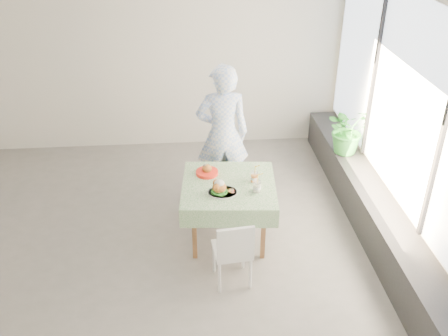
{
  "coord_description": "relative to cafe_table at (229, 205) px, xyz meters",
  "views": [
    {
      "loc": [
        0.6,
        -4.85,
        3.69
      ],
      "look_at": [
        1.01,
        -0.02,
        0.92
      ],
      "focal_mm": 40.0,
      "sensor_mm": 36.0,
      "label": 1
    }
  ],
  "objects": [
    {
      "name": "wall_right",
      "position": [
        1.94,
        0.07,
        0.94
      ],
      "size": [
        0.02,
        5.0,
        2.8
      ],
      "primitive_type": "cube",
      "color": "beige",
      "rests_on": "ground"
    },
    {
      "name": "juice_cup_orange",
      "position": [
        0.29,
        0.03,
        0.34
      ],
      "size": [
        0.09,
        0.09,
        0.25
      ],
      "color": "white",
      "rests_on": "cafe_table"
    },
    {
      "name": "main_dish",
      "position": [
        -0.1,
        -0.19,
        0.34
      ],
      "size": [
        0.33,
        0.33,
        0.17
      ],
      "color": "white",
      "rests_on": "cafe_table"
    },
    {
      "name": "window_ledge",
      "position": [
        1.74,
        0.07,
        -0.21
      ],
      "size": [
        0.4,
        4.8,
        0.5
      ],
      "primitive_type": "cube",
      "color": "black",
      "rests_on": "ground"
    },
    {
      "name": "second_dish",
      "position": [
        -0.23,
        0.24,
        0.32
      ],
      "size": [
        0.26,
        0.26,
        0.12
      ],
      "color": "red",
      "rests_on": "cafe_table"
    },
    {
      "name": "juice_cup_lemonade",
      "position": [
        0.29,
        -0.18,
        0.34
      ],
      "size": [
        0.09,
        0.09,
        0.26
      ],
      "color": "white",
      "rests_on": "cafe_table"
    },
    {
      "name": "diner",
      "position": [
        0.0,
        0.91,
        0.47
      ],
      "size": [
        0.69,
        0.47,
        1.85
      ],
      "primitive_type": "imported",
      "rotation": [
        0.0,
        0.0,
        3.19
      ],
      "color": "#96B6F0",
      "rests_on": "ground"
    },
    {
      "name": "wall_back",
      "position": [
        -1.06,
        2.57,
        0.94
      ],
      "size": [
        6.0,
        0.02,
        2.8
      ],
      "primitive_type": "cube",
      "color": "beige",
      "rests_on": "ground"
    },
    {
      "name": "potted_plant",
      "position": [
        1.71,
        1.11,
        0.37
      ],
      "size": [
        0.74,
        0.69,
        0.67
      ],
      "primitive_type": "imported",
      "rotation": [
        0.0,
        0.0,
        0.35
      ],
      "color": "#256F2D",
      "rests_on": "window_ledge"
    },
    {
      "name": "cafe_table",
      "position": [
        0.0,
        0.0,
        0.0
      ],
      "size": [
        1.12,
        1.12,
        0.74
      ],
      "color": "brown",
      "rests_on": "ground"
    },
    {
      "name": "window_pane",
      "position": [
        1.91,
        0.07,
        1.19
      ],
      "size": [
        0.01,
        4.8,
        2.18
      ],
      "primitive_type": "cube",
      "color": "#D1E0F9",
      "rests_on": "ground"
    },
    {
      "name": "floor",
      "position": [
        -1.06,
        0.07,
        -0.46
      ],
      "size": [
        6.0,
        6.0,
        0.0
      ],
      "primitive_type": "plane",
      "color": "#5E5C59",
      "rests_on": "ground"
    },
    {
      "name": "chair_far",
      "position": [
        0.07,
        0.79,
        -0.17
      ],
      "size": [
        0.49,
        0.49,
        0.94
      ],
      "color": "white",
      "rests_on": "ground"
    },
    {
      "name": "chair_near",
      "position": [
        -0.03,
        -0.76,
        -0.21
      ],
      "size": [
        0.42,
        0.42,
        0.8
      ],
      "color": "white",
      "rests_on": "ground"
    },
    {
      "name": "wall_front",
      "position": [
        -1.06,
        -2.43,
        0.94
      ],
      "size": [
        6.0,
        0.02,
        2.8
      ],
      "primitive_type": "cube",
      "color": "beige",
      "rests_on": "ground"
    }
  ]
}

